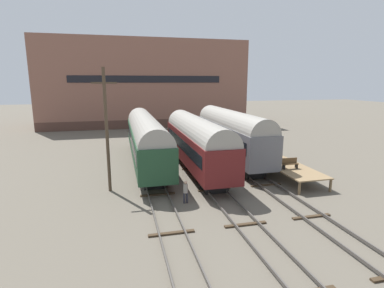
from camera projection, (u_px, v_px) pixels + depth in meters
name	position (u px, v px, depth m)	size (l,w,h in m)	color
ground_plane	(204.00, 178.00, 26.19)	(200.00, 200.00, 0.00)	#60594C
track_left	(153.00, 181.00, 25.13)	(2.60, 60.00, 0.26)	#4C4742
track_middle	(204.00, 177.00, 26.16)	(2.60, 60.00, 0.26)	#4C4742
track_right	(250.00, 173.00, 27.18)	(2.60, 60.00, 0.26)	#4C4742
train_car_green	(146.00, 137.00, 29.86)	(2.95, 18.78, 5.05)	black
train_car_grey	(231.00, 133.00, 31.31)	(2.95, 15.56, 5.37)	black
train_car_maroon	(197.00, 141.00, 27.93)	(2.99, 15.66, 5.11)	black
station_platform	(277.00, 161.00, 27.91)	(2.98, 11.65, 1.09)	#8C704C
bench	(290.00, 163.00, 25.18)	(1.40, 0.40, 0.91)	brown
person_worker	(186.00, 190.00, 20.65)	(0.32, 0.32, 1.62)	#282833
utility_pole	(107.00, 129.00, 22.23)	(1.80, 0.24, 9.33)	#473828
warehouse_building	(144.00, 84.00, 59.08)	(38.01, 13.24, 15.90)	#4F342A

